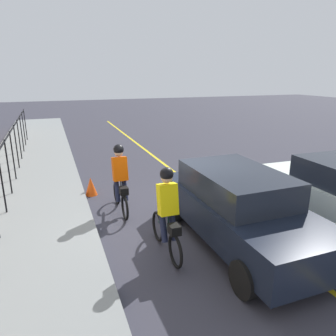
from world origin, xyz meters
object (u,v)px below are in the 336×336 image
object	(u,v)px
cyclist_lead	(120,180)
parked_sedan_rear	(238,207)
traffic_cone_near	(91,186)
cyclist_follow	(167,213)

from	to	relation	value
cyclist_lead	parked_sedan_rear	xyz separation A→B (m)	(-2.35, -2.01, -0.09)
cyclist_lead	traffic_cone_near	world-z (taller)	cyclist_lead
traffic_cone_near	parked_sedan_rear	bearing A→B (deg)	-146.58
parked_sedan_rear	traffic_cone_near	xyz separation A→B (m)	(3.92, 2.59, -0.55)
traffic_cone_near	cyclist_follow	bearing A→B (deg)	-165.39
cyclist_lead	traffic_cone_near	xyz separation A→B (m)	(1.56, 0.58, -0.64)
cyclist_follow	cyclist_lead	bearing A→B (deg)	10.97
cyclist_lead	parked_sedan_rear	size ratio (longest dim) A/B	0.41
parked_sedan_rear	traffic_cone_near	bearing A→B (deg)	-147.06
parked_sedan_rear	cyclist_lead	bearing A→B (deg)	-140.05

